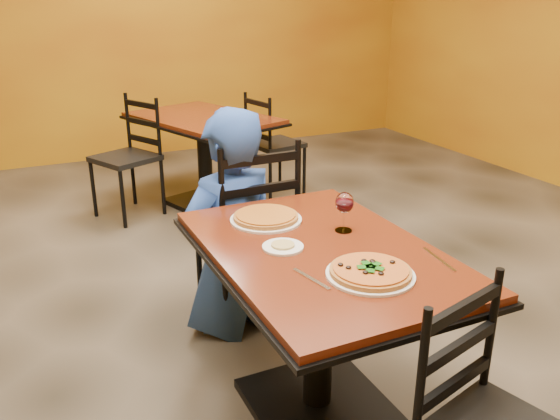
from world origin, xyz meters
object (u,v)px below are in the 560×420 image
plate_main (370,275)px  pizza_far (266,216)px  chair_second_right (275,144)px  diner (230,221)px  pizza_main (370,271)px  table_main (320,292)px  side_plate (283,247)px  wine_glass (344,210)px  table_second (204,139)px  chair_second_left (125,159)px  plate_far (266,220)px  chair_main_far (246,227)px

plate_main → pizza_far: size_ratio=1.11×
chair_second_right → diner: diner is taller
pizza_main → table_main: bearing=97.6°
side_plate → wine_glass: (0.30, 0.05, 0.08)m
table_main → pizza_far: size_ratio=4.39×
pizza_far → table_second: bearing=78.6°
chair_second_left → side_plate: size_ratio=5.85×
chair_second_left → plate_main: chair_second_left is taller
wine_glass → plate_main: bearing=-108.2°
table_main → plate_main: bearing=-82.4°
chair_second_left → plate_far: bearing=-21.0°
wine_glass → diner: bearing=109.6°
plate_main → chair_second_right: bearing=71.3°
pizza_main → chair_second_left: bearing=95.6°
diner → side_plate: bearing=72.7°
table_second → pizza_main: pizza_main is taller
chair_second_right → pizza_main: bearing=150.6°
chair_second_left → table_second: bearing=64.7°
chair_second_right → table_main: bearing=148.1°
table_main → plate_far: plate_far is taller
chair_main_far → plate_main: chair_main_far is taller
chair_main_far → pizza_far: chair_main_far is taller
pizza_main → table_second: bearing=83.2°
plate_main → wine_glass: wine_glass is taller
chair_second_left → pizza_main: bearing=-19.6°
chair_main_far → diner: bearing=35.7°
plate_far → pizza_far: pizza_far is taller
pizza_far → wine_glass: wine_glass is taller
plate_far → side_plate: size_ratio=1.94×
pizza_main → pizza_far: size_ratio=1.01×
table_second → pizza_far: size_ratio=5.06×
table_second → chair_main_far: bearing=-101.2°
pizza_main → plate_far: bearing=100.4°
chair_second_left → chair_second_right: chair_second_left is taller
diner → wine_glass: (0.25, -0.69, 0.26)m
chair_main_far → plate_main: (-0.00, -1.17, 0.26)m
chair_second_left → side_plate: chair_second_left is taller
chair_main_far → pizza_far: 0.62m
plate_main → plate_far: size_ratio=1.00×
side_plate → plate_main: bearing=-63.0°
chair_second_left → pizza_far: 2.34m
wine_glass → pizza_far: bearing=135.4°
table_main → chair_second_right: bearing=68.8°
chair_second_left → plate_far: 2.34m
chair_second_right → side_plate: size_ratio=5.57×
table_main → table_second: size_ratio=0.87×
table_second → side_plate: (-0.53, -2.61, 0.20)m
table_main → pizza_main: pizza_main is taller
chair_main_far → pizza_main: bearing=88.5°
side_plate → wine_glass: 0.32m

